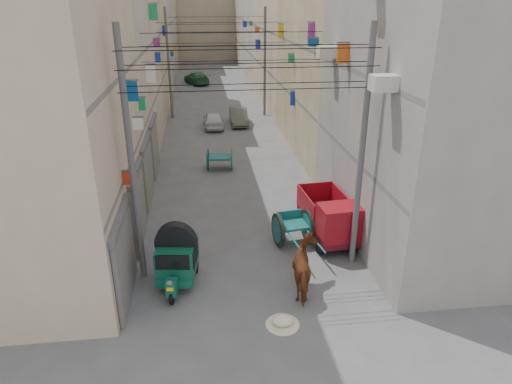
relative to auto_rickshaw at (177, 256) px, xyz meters
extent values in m
cube|color=#69635D|center=(-1.69, 2.50, 2.25)|extent=(0.25, 9.80, 0.18)
cube|color=#69635D|center=(-1.69, 2.50, 5.25)|extent=(0.25, 9.80, 0.18)
cube|color=#BFB2A4|center=(-5.57, 13.50, 5.05)|extent=(8.00, 12.00, 12.00)
cube|color=#69635D|center=(-1.69, 13.50, 2.25)|extent=(0.25, 11.76, 0.18)
cube|color=#69635D|center=(-1.69, 13.50, 5.25)|extent=(0.25, 11.76, 0.18)
cube|color=#B4A88E|center=(-5.57, 26.50, 6.05)|extent=(8.00, 14.00, 14.00)
cube|color=#69635D|center=(-1.69, 26.50, 2.25)|extent=(0.25, 13.72, 0.18)
cube|color=#69635D|center=(-1.69, 26.50, 5.25)|extent=(0.25, 13.72, 0.18)
cube|color=gray|center=(-5.57, 40.50, 4.95)|extent=(8.00, 14.00, 11.80)
cube|color=#69635D|center=(-1.69, 40.50, 2.25)|extent=(0.25, 13.72, 0.18)
cube|color=#69635D|center=(-1.69, 40.50, 5.25)|extent=(0.25, 13.72, 0.18)
cube|color=tan|center=(-5.57, 53.50, 5.80)|extent=(8.00, 12.00, 13.50)
cube|color=#69635D|center=(-1.69, 53.50, 2.25)|extent=(0.25, 11.76, 0.18)
cube|color=#69635D|center=(-1.69, 53.50, 5.25)|extent=(0.25, 11.76, 0.18)
cube|color=gray|center=(10.43, 2.50, 5.55)|extent=(8.00, 10.00, 13.00)
cube|color=#69635D|center=(6.55, 2.50, 2.25)|extent=(0.25, 9.80, 0.18)
cube|color=#69635D|center=(6.55, 2.50, 5.25)|extent=(0.25, 9.80, 0.18)
cube|color=tan|center=(10.43, 13.50, 5.05)|extent=(8.00, 12.00, 12.00)
cube|color=#69635D|center=(6.55, 13.50, 2.25)|extent=(0.25, 11.76, 0.18)
cube|color=#69635D|center=(6.55, 13.50, 5.25)|extent=(0.25, 11.76, 0.18)
cube|color=#C2AE93|center=(10.43, 26.50, 6.05)|extent=(8.00, 14.00, 14.00)
cube|color=#69635D|center=(6.55, 26.50, 2.25)|extent=(0.25, 13.72, 0.18)
cube|color=#69635D|center=(6.55, 26.50, 5.25)|extent=(0.25, 13.72, 0.18)
cube|color=#BFB2A4|center=(10.43, 40.50, 4.95)|extent=(8.00, 14.00, 11.80)
cube|color=#69635D|center=(6.55, 40.50, 2.25)|extent=(0.25, 13.72, 0.18)
cube|color=#69635D|center=(6.55, 40.50, 5.25)|extent=(0.25, 13.72, 0.18)
cube|color=#B4A88E|center=(10.43, 53.50, 5.80)|extent=(8.00, 12.00, 13.50)
cube|color=#69635D|center=(6.55, 53.50, 2.25)|extent=(0.25, 11.76, 0.18)
cube|color=#69635D|center=(6.55, 53.50, 5.25)|extent=(0.25, 11.76, 0.18)
cube|color=#B4A88E|center=(2.43, 60.50, 5.55)|extent=(22.00, 10.00, 13.00)
cube|color=#545359|center=(-1.49, -0.70, 0.35)|extent=(0.12, 3.00, 2.60)
cube|color=#4E4F51|center=(-1.47, -0.70, 1.80)|extent=(0.18, 3.20, 0.25)
cube|color=#545359|center=(-1.49, 3.00, 0.35)|extent=(0.12, 3.00, 2.60)
cube|color=#4E4F51|center=(-1.47, 3.00, 1.80)|extent=(0.18, 3.20, 0.25)
cube|color=#545359|center=(-1.49, 6.70, 0.35)|extent=(0.12, 3.00, 2.60)
cube|color=#4E4F51|center=(-1.47, 6.70, 1.80)|extent=(0.18, 3.20, 0.25)
cube|color=#545359|center=(-1.49, 10.50, 0.35)|extent=(0.12, 3.00, 2.60)
cube|color=#4E4F51|center=(-1.47, 10.50, 1.80)|extent=(0.18, 3.20, 0.25)
cube|color=#C55517|center=(6.24, 28.78, 5.03)|extent=(0.38, 0.08, 0.41)
cube|color=gold|center=(-1.43, 36.11, 2.67)|extent=(0.27, 0.08, 0.71)
cube|color=red|center=(-1.34, 0.93, 2.40)|extent=(0.44, 0.08, 0.42)
cube|color=white|center=(-1.34, 10.30, 4.22)|extent=(0.45, 0.08, 0.84)
cube|color=#182EAB|center=(6.23, 39.38, 4.96)|extent=(0.41, 0.08, 0.59)
cube|color=white|center=(-1.38, 4.27, 3.29)|extent=(0.38, 0.08, 0.44)
cube|color=#182EAB|center=(6.22, 28.04, 3.90)|extent=(0.43, 0.08, 0.72)
cube|color=#1A9251|center=(6.29, 34.12, 5.30)|extent=(0.28, 0.08, 0.44)
cube|color=#1A9251|center=(-1.32, 14.51, 6.90)|extent=(0.48, 0.08, 0.84)
cube|color=navy|center=(-1.41, 32.57, 2.72)|extent=(0.31, 0.08, 0.44)
cube|color=#1A9251|center=(6.26, 13.53, 4.46)|extent=(0.35, 0.08, 0.45)
cube|color=gold|center=(6.27, 17.15, 5.69)|extent=(0.34, 0.08, 0.79)
cube|color=#1A9251|center=(-1.43, 6.52, 3.54)|extent=(0.28, 0.08, 0.52)
cube|color=#182EAB|center=(-1.43, 24.12, 5.31)|extent=(0.28, 0.08, 0.74)
cube|color=#182EAB|center=(6.30, 13.02, 2.27)|extent=(0.26, 0.08, 0.80)
cube|color=#182EAB|center=(6.27, 3.87, 5.74)|extent=(0.34, 0.08, 0.55)
cube|color=navy|center=(-1.33, 3.06, 4.72)|extent=(0.47, 0.08, 0.67)
cube|color=#8C2687|center=(-1.37, 15.66, 5.18)|extent=(0.40, 0.08, 0.47)
cube|color=#182EAB|center=(-1.41, 16.17, 4.29)|extent=(0.32, 0.08, 0.55)
cube|color=navy|center=(6.20, 8.25, 5.77)|extent=(0.47, 0.08, 0.35)
cube|color=#8C2687|center=(6.28, 9.08, 6.12)|extent=(0.32, 0.08, 0.89)
cube|color=#C55517|center=(6.21, 3.79, 5.77)|extent=(0.44, 0.08, 0.69)
cube|color=#182EAB|center=(-1.63, 0.50, 2.05)|extent=(0.10, 3.20, 0.80)
cube|color=#182EAB|center=(-1.63, 9.50, 2.05)|extent=(0.10, 3.20, 0.80)
cube|color=white|center=(-1.63, 21.50, 2.05)|extent=(0.10, 3.20, 0.80)
cube|color=#C55517|center=(-1.63, 33.50, 2.05)|extent=(0.10, 3.20, 0.80)
cube|color=#8C2687|center=(6.49, 0.50, 2.05)|extent=(0.10, 3.20, 0.80)
cube|color=#182EAB|center=(6.49, 9.50, 2.05)|extent=(0.10, 3.20, 0.80)
cube|color=#182EAB|center=(6.49, 21.50, 2.05)|extent=(0.10, 3.20, 0.80)
cube|color=gold|center=(6.49, 33.50, 2.05)|extent=(0.10, 3.20, 0.80)
cube|color=#BBB7A8|center=(6.08, -0.50, 5.45)|extent=(0.70, 0.55, 0.45)
cube|color=#BBB7A8|center=(6.08, 5.50, 5.65)|extent=(0.70, 0.55, 0.45)
cylinder|color=#4E4F51|center=(-1.17, 0.50, 3.05)|extent=(0.20, 0.20, 8.00)
cylinder|color=#4E4F51|center=(6.03, 0.50, 3.05)|extent=(0.20, 0.20, 8.00)
cylinder|color=#4E4F51|center=(-1.17, 22.50, 3.05)|extent=(0.20, 0.20, 8.00)
cylinder|color=#4E4F51|center=(6.03, 22.50, 3.05)|extent=(0.20, 0.20, 8.00)
cylinder|color=black|center=(2.43, 0.00, 5.25)|extent=(7.40, 0.02, 0.02)
cylinder|color=black|center=(2.43, 0.00, 5.85)|extent=(7.40, 0.02, 0.02)
cylinder|color=black|center=(2.43, 0.00, 6.35)|extent=(7.40, 0.02, 0.02)
cylinder|color=black|center=(2.43, 1.00, 5.25)|extent=(7.40, 0.02, 0.02)
cylinder|color=black|center=(2.43, 1.00, 5.85)|extent=(7.40, 0.02, 0.02)
cylinder|color=black|center=(2.43, 1.00, 6.35)|extent=(7.40, 0.02, 0.02)
cylinder|color=black|center=(2.43, 6.50, 5.25)|extent=(7.40, 0.02, 0.02)
cylinder|color=black|center=(2.43, 6.50, 5.85)|extent=(7.40, 0.02, 0.02)
cylinder|color=black|center=(2.43, 6.50, 6.35)|extent=(7.40, 0.02, 0.02)
cylinder|color=black|center=(2.43, 14.50, 5.25)|extent=(7.40, 0.02, 0.02)
cylinder|color=black|center=(2.43, 14.50, 5.85)|extent=(7.40, 0.02, 0.02)
cylinder|color=black|center=(2.43, 14.50, 6.35)|extent=(7.40, 0.02, 0.02)
cylinder|color=black|center=(2.43, 22.50, 5.25)|extent=(7.40, 0.02, 0.02)
cylinder|color=black|center=(2.43, 22.50, 5.85)|extent=(7.40, 0.02, 0.02)
cylinder|color=black|center=(2.43, 22.50, 6.35)|extent=(7.40, 0.02, 0.02)
cylinder|color=black|center=(-0.15, -1.16, -0.70)|extent=(0.17, 0.52, 0.51)
cylinder|color=black|center=(-0.42, 0.62, -0.70)|extent=(0.17, 0.52, 0.51)
cylinder|color=black|center=(0.57, 0.49, -0.70)|extent=(0.17, 0.52, 0.51)
cube|color=#0D4D39|center=(0.00, 0.01, -0.52)|extent=(1.35, 1.86, 0.25)
cube|color=#0D4D39|center=(-0.15, -1.12, -0.41)|extent=(0.37, 0.45, 0.50)
cylinder|color=silver|center=(-0.17, -1.32, -0.09)|extent=(0.17, 0.07, 0.16)
cube|color=yellow|center=(-0.18, -1.34, -0.32)|extent=(0.20, 0.05, 0.11)
cube|color=#0D4D39|center=(0.01, 0.05, 0.00)|extent=(1.37, 1.68, 0.86)
cube|color=black|center=(-0.10, -0.73, 0.23)|extent=(1.04, 0.19, 0.50)
cube|color=black|center=(-0.59, 0.13, 0.09)|extent=(0.18, 1.09, 0.59)
cube|color=black|center=(0.60, -0.02, 0.09)|extent=(0.18, 1.09, 0.59)
cube|color=white|center=(-0.10, -0.76, -0.45)|extent=(1.13, 0.19, 0.05)
cylinder|color=black|center=(3.64, 1.98, -0.32)|extent=(0.33, 1.27, 1.26)
cylinder|color=#135352|center=(3.64, 1.98, -0.32)|extent=(0.30, 1.00, 0.99)
cylinder|color=#4E4F51|center=(3.64, 1.98, -0.32)|extent=(0.22, 0.19, 0.16)
cylinder|color=black|center=(4.80, 2.15, -0.32)|extent=(0.33, 1.27, 1.26)
cylinder|color=#135352|center=(4.80, 2.15, -0.32)|extent=(0.30, 1.00, 0.99)
cylinder|color=#4E4F51|center=(4.80, 2.15, -0.32)|extent=(0.22, 0.19, 0.16)
cylinder|color=#4E4F51|center=(4.22, 2.07, -0.32)|extent=(1.22, 0.26, 0.07)
cube|color=#135352|center=(4.22, 2.07, -0.16)|extent=(1.09, 1.13, 0.09)
cube|color=#135352|center=(4.15, 2.51, 0.04)|extent=(0.95, 0.21, 0.32)
cylinder|color=#135352|center=(4.04, 0.90, -0.23)|extent=(0.38, 2.06, 0.06)
cylinder|color=#135352|center=(4.75, 1.00, -0.23)|extent=(0.38, 2.06, 0.06)
cylinder|color=black|center=(5.05, 1.17, -0.63)|extent=(0.23, 0.67, 0.65)
cylinder|color=black|center=(4.87, 3.34, -0.63)|extent=(0.23, 0.67, 0.65)
cylinder|color=black|center=(6.33, 1.27, -0.63)|extent=(0.23, 0.67, 0.65)
cylinder|color=black|center=(6.16, 3.44, -0.63)|extent=(0.23, 0.67, 0.65)
cube|color=#510B16|center=(5.60, 2.31, -0.41)|extent=(1.69, 3.37, 0.35)
cube|color=maroon|center=(5.69, 1.17, 0.28)|extent=(1.51, 1.15, 1.24)
cube|color=black|center=(5.73, 0.71, 0.38)|extent=(1.29, 0.16, 0.54)
cube|color=#510B16|center=(5.56, 2.85, -0.14)|extent=(1.65, 2.29, 0.12)
cube|color=maroon|center=(4.84, 2.79, 0.28)|extent=(0.23, 2.18, 0.84)
cube|color=maroon|center=(6.28, 2.91, 0.28)|extent=(0.23, 2.18, 0.84)
cube|color=maroon|center=(5.47, 3.92, 0.28)|extent=(1.48, 0.18, 0.84)
cylinder|color=#135352|center=(1.25, 10.53, -0.36)|extent=(0.18, 1.19, 1.19)
cylinder|color=#135352|center=(2.53, 10.40, -0.36)|extent=(0.18, 1.19, 1.19)
cube|color=#135352|center=(1.89, 10.46, -0.25)|extent=(1.24, 1.11, 0.09)
cylinder|color=#4E4F51|center=(1.89, 10.46, -0.36)|extent=(1.33, 0.20, 0.07)
ellipsoid|color=beige|center=(3.01, -2.55, -0.80)|extent=(0.61, 0.49, 0.30)
imported|color=brown|center=(4.03, -1.04, -0.12)|extent=(1.10, 2.06, 1.67)
imported|color=silver|center=(1.88, 19.18, -0.38)|extent=(1.40, 3.36, 1.14)
imported|color=#4C514E|center=(3.75, 19.90, -0.37)|extent=(1.25, 3.52, 1.16)
imported|color=#205F36|center=(0.78, 37.44, -0.33)|extent=(3.07, 4.65, 1.25)
camera|label=1|loc=(0.96, -12.85, 7.65)|focal=32.00mm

